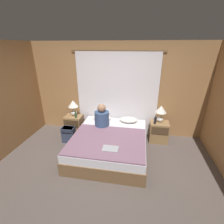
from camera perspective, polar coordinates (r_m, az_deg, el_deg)
name	(u,v)px	position (r m, az deg, el deg)	size (l,w,h in m)	color
ground_plane	(103,174)	(3.49, -3.20, -20.81)	(16.00, 16.00, 0.00)	#564C47
wall_back	(117,90)	(4.49, 1.79, 7.71)	(4.80, 0.06, 2.50)	#A37547
curtain_panel	(117,95)	(4.46, 1.65, 6.12)	(2.41, 0.02, 2.28)	white
bed	(110,143)	(3.92, -0.76, -10.94)	(1.68, 1.93, 0.47)	brown
nightstand_left	(74,125)	(4.81, -13.15, -4.34)	(0.47, 0.40, 0.54)	#937047
nightstand_right	(159,132)	(4.49, 16.09, -6.68)	(0.47, 0.40, 0.54)	#937047
lamp_left	(73,106)	(4.64, -13.46, 2.13)	(0.28, 0.28, 0.44)	silver
lamp_right	(161,111)	(4.31, 16.80, 0.18)	(0.28, 0.28, 0.44)	silver
pillow_left	(102,118)	(4.50, -3.57, -2.01)	(0.49, 0.33, 0.12)	silver
pillow_right	(129,120)	(4.40, 5.83, -2.70)	(0.49, 0.33, 0.12)	silver
blanket_on_bed	(107,141)	(3.55, -1.68, -10.09)	(1.62, 1.29, 0.03)	slate
person_left_in_bed	(102,118)	(4.08, -3.60, -1.95)	(0.36, 0.36, 0.60)	#38517A
beer_bottle_on_left_stand	(76,115)	(4.55, -12.63, -1.07)	(0.06, 0.06, 0.20)	#2D4C28
beer_bottle_on_right_stand	(155,120)	(4.24, 14.97, -2.89)	(0.06, 0.06, 0.23)	black
laptop_on_bed	(110,149)	(3.27, -0.57, -12.75)	(0.31, 0.21, 0.02)	#9EA0A5
backpack_on_floor	(69,134)	(4.45, -15.03, -7.38)	(0.32, 0.24, 0.42)	#333D56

